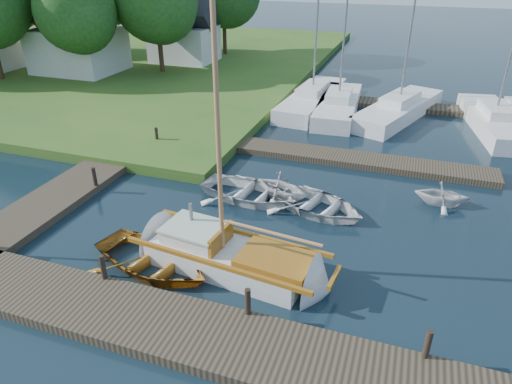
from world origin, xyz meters
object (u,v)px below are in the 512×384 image
(mooring_post_4, at_px, (94,177))
(mooring_post_5, at_px, (157,135))
(marina_boat_1, at_px, (338,104))
(tender_d, at_px, (443,192))
(tender_b, at_px, (282,185))
(marina_boat_0, at_px, (313,98))
(marina_boat_2, at_px, (399,108))
(mooring_post_3, at_px, (428,344))
(tender_c, at_px, (316,202))
(mooring_post_1, at_px, (103,267))
(dinghy, at_px, (152,257))
(marina_boat_3, at_px, (494,120))
(house_c, at_px, (184,36))
(house_a, at_px, (77,38))
(sailboat, at_px, (233,259))
(tender_a, at_px, (249,190))
(mooring_post_2, at_px, (248,301))
(tree_2, at_px, (76,10))

(mooring_post_4, bearing_deg, mooring_post_5, 90.00)
(marina_boat_1, bearing_deg, tender_d, -153.18)
(tender_b, relative_size, marina_boat_0, 0.20)
(marina_boat_2, bearing_deg, mooring_post_4, 161.21)
(tender_b, bearing_deg, mooring_post_3, -123.20)
(tender_c, height_order, marina_boat_0, marina_boat_0)
(tender_c, relative_size, tender_d, 1.91)
(marina_boat_2, bearing_deg, marina_boat_0, 105.09)
(mooring_post_5, distance_m, tender_c, 9.62)
(mooring_post_1, distance_m, dinghy, 1.54)
(tender_c, xyz_separation_m, marina_boat_3, (7.40, 12.13, 0.17))
(mooring_post_4, relative_size, tender_d, 0.39)
(mooring_post_4, distance_m, house_c, 23.16)
(dinghy, relative_size, marina_boat_2, 0.39)
(tender_b, height_order, marina_boat_1, marina_boat_1)
(tender_d, height_order, house_a, house_a)
(sailboat, bearing_deg, mooring_post_5, 138.88)
(tender_a, bearing_deg, mooring_post_2, -150.88)
(mooring_post_3, relative_size, house_c, 0.15)
(mooring_post_1, bearing_deg, marina_boat_2, 69.34)
(sailboat, distance_m, house_a, 27.86)
(marina_boat_0, distance_m, marina_boat_2, 5.37)
(dinghy, bearing_deg, mooring_post_5, 43.59)
(mooring_post_2, distance_m, sailboat, 2.43)
(mooring_post_4, xyz_separation_m, dinghy, (4.87, -3.76, -0.27))
(tender_c, distance_m, marina_boat_3, 14.21)
(mooring_post_3, height_order, marina_boat_3, marina_boat_3)
(tender_a, relative_size, tender_b, 1.72)
(dinghy, relative_size, tender_d, 2.04)
(dinghy, relative_size, tender_a, 1.02)
(mooring_post_3, xyz_separation_m, tender_b, (-5.59, 6.94, -0.08))
(house_a, bearing_deg, tender_c, -33.62)
(mooring_post_3, height_order, marina_boat_2, marina_boat_2)
(dinghy, height_order, marina_boat_1, marina_boat_1)
(mooring_post_4, bearing_deg, house_a, 129.09)
(tender_c, distance_m, tree_2, 24.08)
(tender_d, height_order, marina_boat_0, marina_boat_0)
(marina_boat_2, distance_m, house_c, 19.95)
(mooring_post_1, xyz_separation_m, tender_d, (9.49, 8.55, -0.16))
(mooring_post_1, distance_m, house_a, 27.11)
(mooring_post_3, distance_m, house_c, 33.65)
(tender_b, height_order, marina_boat_2, marina_boat_2)
(sailboat, distance_m, marina_boat_2, 17.41)
(mooring_post_4, height_order, tender_b, tender_b)
(mooring_post_4, distance_m, house_a, 20.74)
(mooring_post_1, relative_size, mooring_post_4, 1.00)
(mooring_post_2, relative_size, marina_boat_0, 0.07)
(mooring_post_5, height_order, marina_boat_1, marina_boat_1)
(mooring_post_1, distance_m, house_c, 29.22)
(mooring_post_5, xyz_separation_m, tree_2, (-11.00, 9.05, 4.55))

